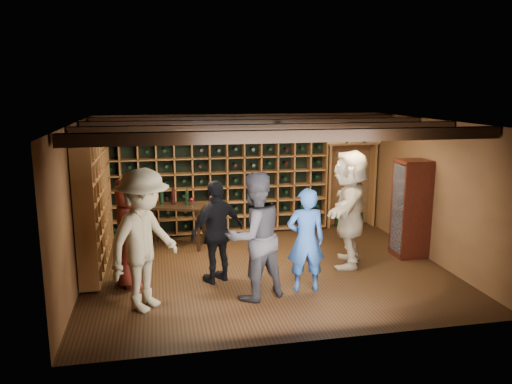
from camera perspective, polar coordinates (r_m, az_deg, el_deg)
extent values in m
plane|color=#321C0D|center=(8.60, 1.24, -8.83)|extent=(6.00, 6.00, 0.00)
plane|color=brown|center=(10.65, -1.65, 2.18)|extent=(6.00, 0.00, 6.00)
plane|color=brown|center=(5.91, 6.57, -5.82)|extent=(6.00, 0.00, 6.00)
plane|color=brown|center=(8.15, -19.79, -1.53)|extent=(0.00, 5.00, 5.00)
plane|color=brown|center=(9.35, 19.52, 0.14)|extent=(0.00, 5.00, 5.00)
plane|color=black|center=(8.07, 1.32, 8.03)|extent=(6.00, 6.00, 0.00)
cube|color=black|center=(6.52, 4.39, 6.40)|extent=(5.90, 0.18, 0.16)
cube|color=black|center=(7.59, 2.14, 7.18)|extent=(5.90, 0.18, 0.16)
cube|color=black|center=(8.66, 0.44, 7.76)|extent=(5.90, 0.18, 0.16)
cube|color=black|center=(9.73, -0.89, 8.20)|extent=(5.90, 0.18, 0.16)
cylinder|color=black|center=(7.90, -7.28, 7.06)|extent=(0.10, 0.10, 0.10)
cylinder|color=black|center=(8.53, 2.70, 7.48)|extent=(0.10, 0.10, 0.10)
cylinder|color=black|center=(8.21, 11.43, 7.10)|extent=(0.10, 0.10, 0.10)
cylinder|color=black|center=(9.21, -1.56, 7.81)|extent=(0.10, 0.10, 0.10)
cube|color=brown|center=(10.43, -4.33, 1.38)|extent=(4.65, 0.30, 2.20)
cube|color=black|center=(10.43, -4.33, 1.38)|extent=(4.56, 0.02, 2.16)
cube|color=brown|center=(8.95, -17.93, -0.92)|extent=(0.30, 2.65, 2.20)
cube|color=black|center=(8.95, -17.93, -0.92)|extent=(0.29, 0.02, 2.16)
cube|color=brown|center=(11.05, 10.91, 5.46)|extent=(1.15, 0.32, 0.04)
cube|color=brown|center=(11.39, 13.15, 0.87)|extent=(0.05, 0.28, 1.85)
cube|color=brown|center=(11.01, 8.21, 0.68)|extent=(0.05, 0.28, 1.85)
cube|color=tan|center=(10.90, 8.97, 6.07)|extent=(0.40, 0.30, 0.20)
cube|color=tan|center=(11.06, 11.17, 6.08)|extent=(0.40, 0.30, 0.20)
cube|color=tan|center=(11.20, 12.84, 6.08)|extent=(0.40, 0.30, 0.20)
cube|color=#37110B|center=(9.68, 16.99, -6.66)|extent=(0.55, 0.50, 0.10)
cube|color=#37110B|center=(9.46, 17.30, -1.76)|extent=(0.55, 0.50, 1.70)
cube|color=white|center=(9.34, 15.90, -1.85)|extent=(0.01, 0.46, 1.60)
cube|color=#37110B|center=(9.46, 17.30, -1.76)|extent=(0.50, 0.44, 0.02)
sphere|color=#59260C|center=(9.43, 17.23, -1.18)|extent=(0.18, 0.18, 0.18)
imported|color=navy|center=(7.55, 5.72, -5.48)|extent=(0.61, 0.43, 1.59)
imported|color=black|center=(7.21, -0.18, -5.08)|extent=(1.10, 0.99, 1.87)
imported|color=maroon|center=(7.94, -14.08, -4.39)|extent=(0.55, 0.85, 1.73)
imported|color=black|center=(7.87, -4.44, -4.55)|extent=(1.03, 0.80, 1.64)
imported|color=gray|center=(7.01, -12.69, -5.41)|extent=(1.38, 1.46, 1.98)
imported|color=#BDAC8B|center=(8.72, 10.64, -1.84)|extent=(1.34, 1.94, 2.01)
cube|color=black|center=(9.69, -9.23, -1.64)|extent=(1.21, 0.87, 0.05)
cube|color=black|center=(9.74, -12.37, -4.19)|extent=(0.07, 0.07, 0.79)
cube|color=black|center=(9.45, -6.62, -4.49)|extent=(0.07, 0.07, 0.79)
cube|color=black|center=(10.15, -11.50, -3.50)|extent=(0.07, 0.07, 0.79)
cube|color=black|center=(9.88, -5.97, -3.75)|extent=(0.07, 0.07, 0.79)
cylinder|color=black|center=(9.78, -10.72, -0.59)|extent=(0.07, 0.07, 0.28)
cylinder|color=black|center=(9.71, -9.44, -0.63)|extent=(0.07, 0.07, 0.28)
cylinder|color=black|center=(9.63, -7.88, -0.68)|extent=(0.07, 0.07, 0.28)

